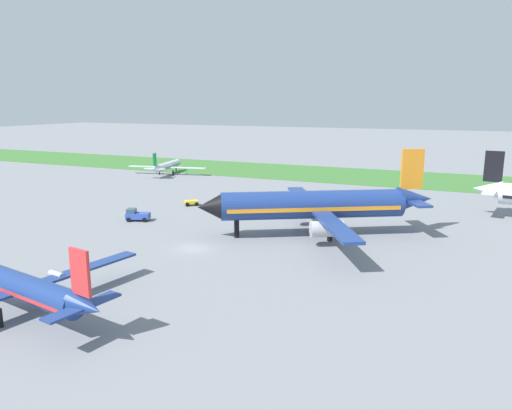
% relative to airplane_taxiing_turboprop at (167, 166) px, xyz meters
% --- Properties ---
extents(ground_plane, '(600.00, 600.00, 0.00)m').
position_rel_airplane_taxiing_turboprop_xyz_m(ground_plane, '(39.68, -52.83, -2.30)').
color(ground_plane, gray).
extents(grass_taxiway_strip, '(360.00, 28.00, 0.08)m').
position_rel_airplane_taxiing_turboprop_xyz_m(grass_taxiway_strip, '(39.68, 17.50, -2.26)').
color(grass_taxiway_strip, '#3D7533').
rests_on(grass_taxiway_strip, ground_plane).
extents(airplane_taxiing_turboprop, '(20.81, 17.90, 6.28)m').
position_rel_airplane_taxiing_turboprop_xyz_m(airplane_taxiing_turboprop, '(0.00, 0.00, 0.00)').
color(airplane_taxiing_turboprop, silver).
rests_on(airplane_taxiing_turboprop, ground_plane).
extents(airplane_midfield_jet, '(30.46, 30.48, 11.96)m').
position_rel_airplane_taxiing_turboprop_xyz_m(airplane_midfield_jet, '(52.20, -40.38, 2.01)').
color(airplane_midfield_jet, navy).
rests_on(airplane_midfield_jet, ground_plane).
extents(airplane_foreground_turboprop, '(21.57, 25.08, 7.56)m').
position_rel_airplane_taxiing_turboprop_xyz_m(airplane_foreground_turboprop, '(36.22, -75.99, 0.47)').
color(airplane_foreground_turboprop, navy).
rests_on(airplane_foreground_turboprop, ground_plane).
extents(pushback_tug_near_gate, '(4.01, 3.07, 1.95)m').
position_rel_airplane_taxiing_turboprop_xyz_m(pushback_tug_near_gate, '(23.86, -43.66, -1.38)').
color(pushback_tug_near_gate, '#334FB2').
rests_on(pushback_tug_near_gate, ground_plane).
extents(baggage_cart_midfield, '(2.95, 2.87, 0.90)m').
position_rel_airplane_taxiing_turboprop_xyz_m(baggage_cart_midfield, '(25.67, -30.27, -1.73)').
color(baggage_cart_midfield, yellow).
rests_on(baggage_cart_midfield, ground_plane).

